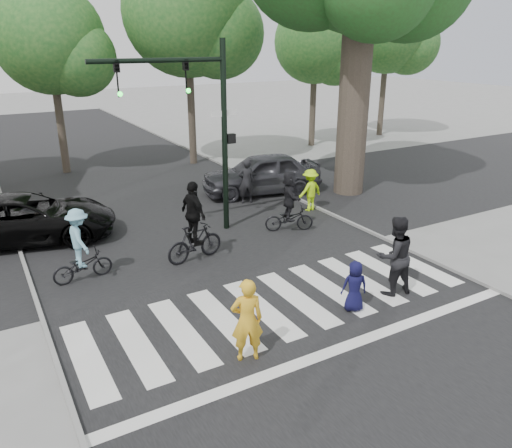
{
  "coord_description": "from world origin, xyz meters",
  "views": [
    {
      "loc": [
        -5.75,
        -7.86,
        5.92
      ],
      "look_at": [
        0.5,
        3.0,
        1.3
      ],
      "focal_mm": 35.0,
      "sensor_mm": 36.0,
      "label": 1
    }
  ],
  "objects_px": {
    "car_suv": "(25,218)",
    "cyclist_left": "(80,250)",
    "traffic_signal": "(199,112)",
    "pedestrian_child": "(354,286)",
    "pedestrian_woman": "(247,320)",
    "car_grey": "(261,174)",
    "pedestrian_adult": "(395,256)",
    "cyclist_right": "(289,205)",
    "cyclist_mid": "(194,229)"
  },
  "relations": [
    {
      "from": "car_suv",
      "to": "cyclist_left",
      "type": "bearing_deg",
      "value": -152.16
    },
    {
      "from": "traffic_signal",
      "to": "cyclist_left",
      "type": "distance_m",
      "value": 5.37
    },
    {
      "from": "pedestrian_child",
      "to": "traffic_signal",
      "type": "bearing_deg",
      "value": -58.73
    },
    {
      "from": "traffic_signal",
      "to": "pedestrian_woman",
      "type": "distance_m",
      "value": 7.68
    },
    {
      "from": "pedestrian_woman",
      "to": "car_grey",
      "type": "height_order",
      "value": "pedestrian_woman"
    },
    {
      "from": "car_suv",
      "to": "traffic_signal",
      "type": "bearing_deg",
      "value": -98.72
    },
    {
      "from": "cyclist_left",
      "to": "car_grey",
      "type": "height_order",
      "value": "cyclist_left"
    },
    {
      "from": "traffic_signal",
      "to": "cyclist_left",
      "type": "xyz_separation_m",
      "value": [
        -4.14,
        -1.57,
        -3.05
      ]
    },
    {
      "from": "pedestrian_woman",
      "to": "pedestrian_adult",
      "type": "distance_m",
      "value": 4.49
    },
    {
      "from": "pedestrian_woman",
      "to": "cyclist_right",
      "type": "distance_m",
      "value": 7.2
    },
    {
      "from": "traffic_signal",
      "to": "pedestrian_adult",
      "type": "distance_m",
      "value": 7.17
    },
    {
      "from": "pedestrian_child",
      "to": "cyclist_left",
      "type": "height_order",
      "value": "cyclist_left"
    },
    {
      "from": "pedestrian_child",
      "to": "car_suv",
      "type": "relative_size",
      "value": 0.23
    },
    {
      "from": "car_suv",
      "to": "pedestrian_woman",
      "type": "bearing_deg",
      "value": -147.62
    },
    {
      "from": "pedestrian_woman",
      "to": "pedestrian_child",
      "type": "bearing_deg",
      "value": -154.38
    },
    {
      "from": "pedestrian_adult",
      "to": "pedestrian_woman",
      "type": "bearing_deg",
      "value": 17.1
    },
    {
      "from": "cyclist_left",
      "to": "car_suv",
      "type": "relative_size",
      "value": 0.37
    },
    {
      "from": "pedestrian_adult",
      "to": "cyclist_right",
      "type": "bearing_deg",
      "value": -82.88
    },
    {
      "from": "pedestrian_woman",
      "to": "cyclist_mid",
      "type": "bearing_deg",
      "value": -84.08
    },
    {
      "from": "pedestrian_child",
      "to": "pedestrian_woman",
      "type": "bearing_deg",
      "value": 30.52
    },
    {
      "from": "traffic_signal",
      "to": "pedestrian_child",
      "type": "height_order",
      "value": "traffic_signal"
    },
    {
      "from": "car_suv",
      "to": "cyclist_mid",
      "type": "bearing_deg",
      "value": -121.04
    },
    {
      "from": "cyclist_mid",
      "to": "cyclist_right",
      "type": "distance_m",
      "value": 3.67
    },
    {
      "from": "traffic_signal",
      "to": "car_grey",
      "type": "distance_m",
      "value": 5.82
    },
    {
      "from": "traffic_signal",
      "to": "cyclist_mid",
      "type": "distance_m",
      "value": 3.65
    },
    {
      "from": "traffic_signal",
      "to": "car_suv",
      "type": "xyz_separation_m",
      "value": [
        -5.05,
        2.1,
        -3.16
      ]
    },
    {
      "from": "car_suv",
      "to": "cyclist_right",
      "type": "bearing_deg",
      "value": -99.81
    },
    {
      "from": "pedestrian_adult",
      "to": "cyclist_left",
      "type": "bearing_deg",
      "value": -25.83
    },
    {
      "from": "cyclist_mid",
      "to": "pedestrian_woman",
      "type": "bearing_deg",
      "value": -101.67
    },
    {
      "from": "traffic_signal",
      "to": "cyclist_mid",
      "type": "bearing_deg",
      "value": -120.31
    },
    {
      "from": "pedestrian_woman",
      "to": "cyclist_left",
      "type": "height_order",
      "value": "cyclist_left"
    },
    {
      "from": "pedestrian_adult",
      "to": "pedestrian_child",
      "type": "bearing_deg",
      "value": 16.66
    },
    {
      "from": "pedestrian_child",
      "to": "cyclist_right",
      "type": "distance_m",
      "value": 5.32
    },
    {
      "from": "pedestrian_adult",
      "to": "cyclist_right",
      "type": "distance_m",
      "value": 4.9
    },
    {
      "from": "pedestrian_woman",
      "to": "car_grey",
      "type": "relative_size",
      "value": 0.36
    },
    {
      "from": "pedestrian_woman",
      "to": "cyclist_right",
      "type": "bearing_deg",
      "value": -112.45
    },
    {
      "from": "pedestrian_woman",
      "to": "car_suv",
      "type": "bearing_deg",
      "value": -53.92
    },
    {
      "from": "traffic_signal",
      "to": "pedestrian_adult",
      "type": "xyz_separation_m",
      "value": [
        2.35,
        -6.12,
        -2.9
      ]
    },
    {
      "from": "cyclist_right",
      "to": "car_suv",
      "type": "relative_size",
      "value": 0.38
    },
    {
      "from": "cyclist_right",
      "to": "car_grey",
      "type": "xyz_separation_m",
      "value": [
        1.41,
        4.2,
        -0.08
      ]
    },
    {
      "from": "pedestrian_adult",
      "to": "cyclist_left",
      "type": "height_order",
      "value": "pedestrian_adult"
    },
    {
      "from": "car_suv",
      "to": "pedestrian_adult",
      "type": "bearing_deg",
      "value": -124.13
    },
    {
      "from": "car_suv",
      "to": "car_grey",
      "type": "distance_m",
      "value": 9.04
    },
    {
      "from": "pedestrian_adult",
      "to": "car_suv",
      "type": "bearing_deg",
      "value": -38.77
    },
    {
      "from": "pedestrian_adult",
      "to": "car_grey",
      "type": "height_order",
      "value": "pedestrian_adult"
    },
    {
      "from": "traffic_signal",
      "to": "cyclist_right",
      "type": "height_order",
      "value": "traffic_signal"
    },
    {
      "from": "pedestrian_child",
      "to": "car_grey",
      "type": "distance_m",
      "value": 9.74
    },
    {
      "from": "pedestrian_adult",
      "to": "car_suv",
      "type": "relative_size",
      "value": 0.38
    },
    {
      "from": "pedestrian_woman",
      "to": "car_grey",
      "type": "xyz_separation_m",
      "value": [
        6.04,
        9.71,
        -0.05
      ]
    },
    {
      "from": "pedestrian_child",
      "to": "car_grey",
      "type": "height_order",
      "value": "car_grey"
    }
  ]
}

